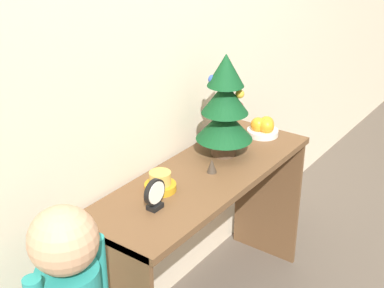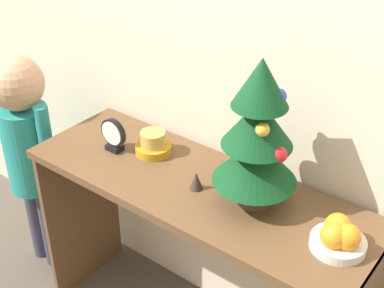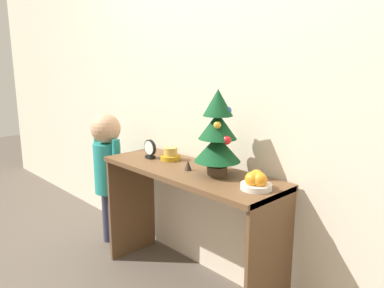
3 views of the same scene
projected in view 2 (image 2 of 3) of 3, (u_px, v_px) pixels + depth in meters
name	position (u px, v px, depth m)	size (l,w,h in m)	color
back_wall	(245.00, 18.00, 1.67)	(7.00, 0.05, 2.50)	beige
console_table	(195.00, 225.00, 1.84)	(1.22, 0.42, 0.76)	brown
mini_tree	(257.00, 135.00, 1.54)	(0.26, 0.26, 0.48)	#4C3828
fruit_bowl	(339.00, 237.00, 1.46)	(0.16, 0.16, 0.09)	silver
singing_bowl	(153.00, 144.00, 1.89)	(0.13, 0.13, 0.08)	#B78419
desk_clock	(113.00, 135.00, 1.89)	(0.11, 0.04, 0.13)	black
figurine	(196.00, 181.00, 1.71)	(0.04, 0.04, 0.06)	#382D23
child_figure	(26.00, 138.00, 2.20)	(0.32, 0.22, 1.01)	#38384C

